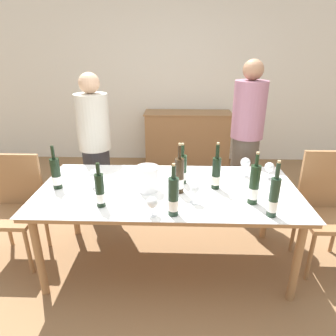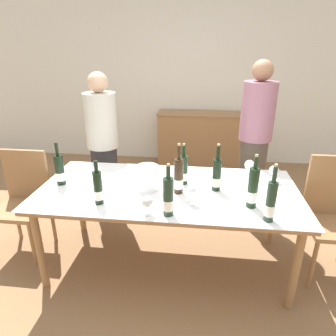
% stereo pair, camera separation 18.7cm
% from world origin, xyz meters
% --- Properties ---
extents(ground_plane, '(12.00, 12.00, 0.00)m').
position_xyz_m(ground_plane, '(0.00, 0.00, 0.00)').
color(ground_plane, olive).
extents(back_wall, '(8.00, 0.10, 2.80)m').
position_xyz_m(back_wall, '(0.00, 2.72, 1.40)').
color(back_wall, silver).
rests_on(back_wall, ground_plane).
extents(sideboard_cabinet, '(1.34, 0.46, 0.85)m').
position_xyz_m(sideboard_cabinet, '(0.23, 2.43, 0.43)').
color(sideboard_cabinet, '#996B42').
rests_on(sideboard_cabinet, ground_plane).
extents(dining_table, '(2.09, 1.00, 0.73)m').
position_xyz_m(dining_table, '(0.00, 0.00, 0.67)').
color(dining_table, '#996B42').
rests_on(dining_table, ground_plane).
extents(ice_bucket, '(0.18, 0.18, 0.20)m').
position_xyz_m(ice_bucket, '(-0.16, -0.03, 0.84)').
color(ice_bucket, white).
rests_on(ice_bucket, dining_table).
extents(wine_bottle_0, '(0.08, 0.08, 0.35)m').
position_xyz_m(wine_bottle_0, '(0.11, 0.11, 0.85)').
color(wine_bottle_0, black).
rests_on(wine_bottle_0, dining_table).
extents(wine_bottle_1, '(0.07, 0.07, 0.39)m').
position_xyz_m(wine_bottle_1, '(0.38, 0.02, 0.86)').
color(wine_bottle_1, black).
rests_on(wine_bottle_1, dining_table).
extents(wine_bottle_2, '(0.08, 0.08, 0.36)m').
position_xyz_m(wine_bottle_2, '(-0.90, -0.02, 0.85)').
color(wine_bottle_2, black).
rests_on(wine_bottle_2, dining_table).
extents(wine_bottle_3, '(0.07, 0.07, 0.40)m').
position_xyz_m(wine_bottle_3, '(0.72, -0.40, 0.87)').
color(wine_bottle_3, '#1E3323').
rests_on(wine_bottle_3, dining_table).
extents(wine_bottle_4, '(0.07, 0.07, 0.37)m').
position_xyz_m(wine_bottle_4, '(0.05, -0.40, 0.86)').
color(wine_bottle_4, '#1E3323').
rests_on(wine_bottle_4, dining_table).
extents(wine_bottle_5, '(0.07, 0.07, 0.40)m').
position_xyz_m(wine_bottle_5, '(0.09, -0.06, 0.86)').
color(wine_bottle_5, '#332314').
rests_on(wine_bottle_5, dining_table).
extents(wine_bottle_6, '(0.07, 0.07, 0.33)m').
position_xyz_m(wine_bottle_6, '(-0.47, -0.30, 0.85)').
color(wine_bottle_6, black).
rests_on(wine_bottle_6, dining_table).
extents(wine_bottle_7, '(0.07, 0.07, 0.40)m').
position_xyz_m(wine_bottle_7, '(0.63, -0.22, 0.87)').
color(wine_bottle_7, black).
rests_on(wine_bottle_7, dining_table).
extents(wine_glass_0, '(0.07, 0.07, 0.15)m').
position_xyz_m(wine_glass_0, '(0.20, -0.23, 0.84)').
color(wine_glass_0, white).
rests_on(wine_glass_0, dining_table).
extents(wine_glass_1, '(0.08, 0.08, 0.14)m').
position_xyz_m(wine_glass_1, '(0.87, 0.24, 0.83)').
color(wine_glass_1, white).
rests_on(wine_glass_1, dining_table).
extents(wine_glass_2, '(0.09, 0.09, 0.15)m').
position_xyz_m(wine_glass_2, '(-0.60, 0.02, 0.83)').
color(wine_glass_2, white).
rests_on(wine_glass_2, dining_table).
extents(wine_glass_3, '(0.09, 0.09, 0.16)m').
position_xyz_m(wine_glass_3, '(0.67, 0.29, 0.85)').
color(wine_glass_3, white).
rests_on(wine_glass_3, dining_table).
extents(wine_glass_4, '(0.08, 0.08, 0.14)m').
position_xyz_m(wine_glass_4, '(-0.09, -0.41, 0.82)').
color(wine_glass_4, white).
rests_on(wine_glass_4, dining_table).
extents(chair_left_end, '(0.42, 0.42, 0.94)m').
position_xyz_m(chair_left_end, '(-1.34, 0.09, 0.54)').
color(chair_left_end, '#996B42').
rests_on(chair_left_end, ground_plane).
extents(chair_right_end, '(0.42, 0.42, 1.00)m').
position_xyz_m(chair_right_end, '(1.34, 0.09, 0.57)').
color(chair_right_end, '#996B42').
rests_on(chair_right_end, ground_plane).
extents(person_host, '(0.33, 0.33, 1.57)m').
position_xyz_m(person_host, '(-0.79, 0.76, 0.79)').
color(person_host, '#2D2D33').
rests_on(person_host, ground_plane).
extents(person_guest_left, '(0.33, 0.33, 1.69)m').
position_xyz_m(person_guest_left, '(0.79, 0.86, 0.85)').
color(person_guest_left, '#51473D').
rests_on(person_guest_left, ground_plane).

